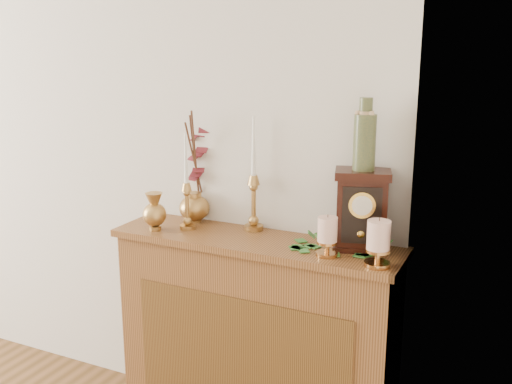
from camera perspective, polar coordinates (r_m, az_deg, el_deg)
The scene contains 10 objects.
console_shelf at distance 2.69m, azimuth -0.08°, elevation -14.44°, with size 1.24×0.34×0.93m.
candlestick_left at distance 2.60m, azimuth -6.61°, elevation -0.59°, with size 0.07×0.07×0.42m.
candlestick_center at distance 2.57m, azimuth -0.23°, elevation -0.15°, with size 0.08×0.08×0.50m.
bud_vase at distance 2.62m, azimuth -9.65°, elevation -1.88°, with size 0.10×0.10×0.17m.
ginger_jar at distance 2.72m, azimuth -5.56°, elevation 2.02°, with size 0.21×0.22×0.51m.
pillar_candle_left at distance 2.29m, azimuth 6.81°, elevation -4.03°, with size 0.08×0.08×0.16m.
pillar_candle_right at distance 2.21m, azimuth 11.58°, elevation -4.61°, with size 0.10×0.10×0.18m.
ivy_garland at distance 2.36m, azimuth 9.15°, elevation -5.44°, with size 0.45×0.20×0.08m.
mantel_clock at distance 2.37m, azimuth 10.01°, elevation -1.76°, with size 0.24×0.20×0.32m.
ceramic_vase at distance 2.31m, azimuth 10.31°, elevation 5.08°, with size 0.09×0.09×0.28m.
Camera 1 is at (2.43, -0.04, 1.72)m, focal length 42.00 mm.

